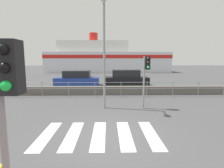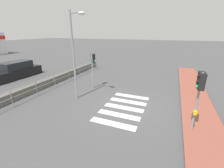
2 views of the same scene
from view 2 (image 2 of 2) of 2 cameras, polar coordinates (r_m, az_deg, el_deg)
The scene contains 9 objects.
ground_plane at distance 9.45m, azimuth 5.09°, elevation -8.14°, with size 160.00×160.00×0.00m, color #4C4C4F.
sidewalk_brick at distance 9.28m, azimuth 30.55°, elevation -11.10°, with size 24.00×1.80×0.12m.
crosswalk at distance 9.18m, azimuth 4.51°, elevation -8.96°, with size 4.05×2.40×0.01m.
seawall at distance 13.09m, azimuth -26.31°, elevation -0.70°, with size 18.29×0.55×0.62m.
harbor_fence at distance 12.35m, azimuth -23.84°, elevation 0.53°, with size 16.50×0.04×1.08m.
traffic_light_near at distance 7.12m, azimuth 30.49°, elevation -1.00°, with size 0.58×0.41×2.81m.
traffic_light_far at distance 11.76m, azimuth -7.26°, elevation 7.80°, with size 0.34×0.32×2.76m.
streetlamp at distance 9.69m, azimuth -13.76°, elevation 13.54°, with size 0.32×1.06×5.52m.
parked_car_black at distance 17.65m, azimuth -32.48°, elevation 4.30°, with size 4.52×1.77×1.59m.
Camera 2 is at (-8.05, -2.35, 4.35)m, focal length 24.00 mm.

